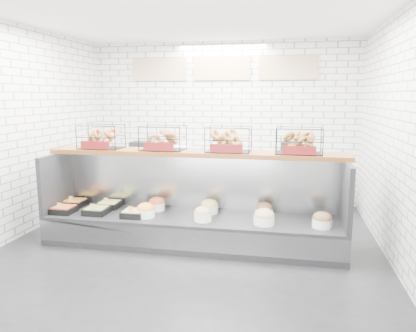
# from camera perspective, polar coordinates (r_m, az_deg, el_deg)

# --- Properties ---
(ground) EXTENTS (5.50, 5.50, 0.00)m
(ground) POSITION_cam_1_polar(r_m,az_deg,el_deg) (5.38, -2.99, -12.03)
(ground) COLOR black
(ground) RESTS_ON ground
(room_shell) EXTENTS (5.02, 5.51, 3.01)m
(room_shell) POSITION_cam_1_polar(r_m,az_deg,el_deg) (5.58, -1.64, 10.40)
(room_shell) COLOR silver
(room_shell) RESTS_ON ground
(display_case) EXTENTS (4.00, 0.90, 1.20)m
(display_case) POSITION_cam_1_polar(r_m,az_deg,el_deg) (5.59, -2.24, -7.63)
(display_case) COLOR black
(display_case) RESTS_ON ground
(bagel_shelf) EXTENTS (4.10, 0.50, 0.40)m
(bagel_shelf) POSITION_cam_1_polar(r_m,az_deg,el_deg) (5.53, -1.78, 3.33)
(bagel_shelf) COLOR #522B11
(bagel_shelf) RESTS_ON display_case
(prep_counter) EXTENTS (4.00, 0.60, 1.20)m
(prep_counter) POSITION_cam_1_polar(r_m,az_deg,el_deg) (7.53, 1.44, -1.92)
(prep_counter) COLOR #93969B
(prep_counter) RESTS_ON ground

